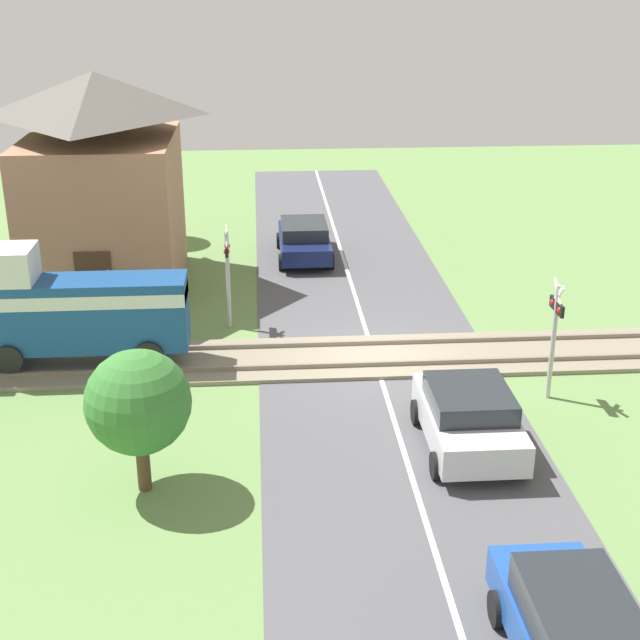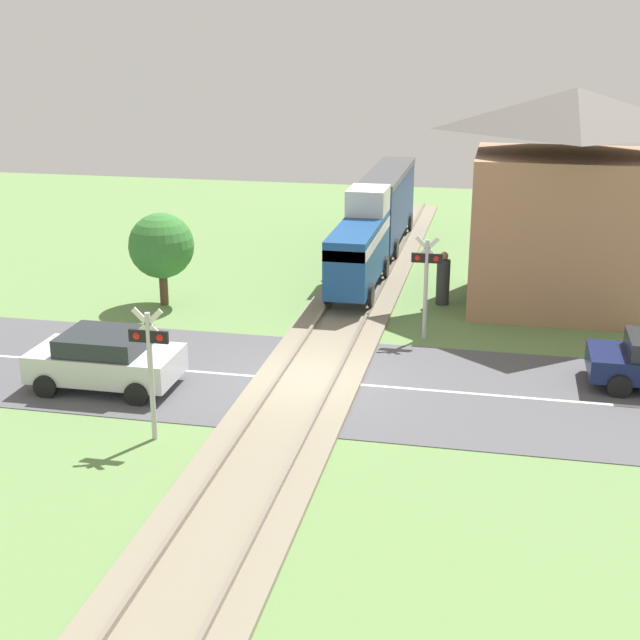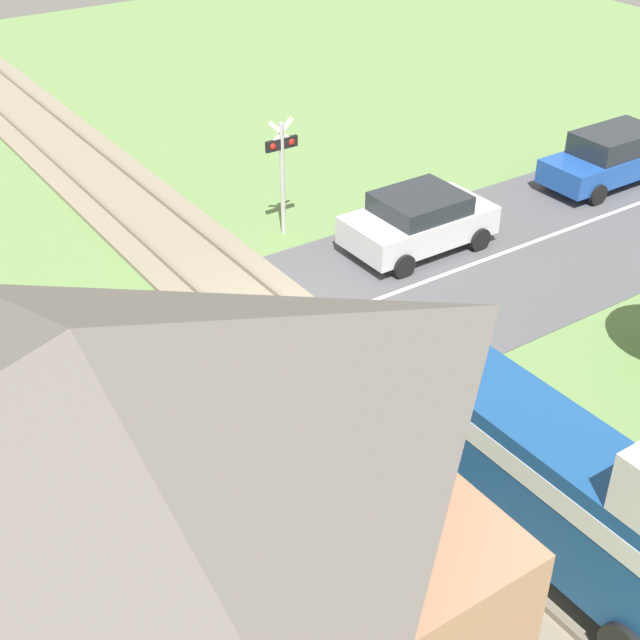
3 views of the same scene
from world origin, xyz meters
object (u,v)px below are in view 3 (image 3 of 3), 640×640
at_px(car_behind_queue, 613,156).
at_px(crossing_signal_east_approach, 272,400).
at_px(car_near_crossing, 419,220).
at_px(pedestrian_by_station, 394,608).
at_px(crossing_signal_west_approach, 282,161).

height_order(car_behind_queue, crossing_signal_east_approach, crossing_signal_east_approach).
height_order(car_near_crossing, car_behind_queue, car_behind_queue).
distance_m(car_near_crossing, pedestrian_by_station, 11.97).
bearing_deg(car_near_crossing, crossing_signal_east_approach, 35.75).
bearing_deg(pedestrian_by_station, crossing_signal_west_approach, -115.53).
height_order(car_behind_queue, pedestrian_by_station, pedestrian_by_station).
height_order(car_behind_queue, crossing_signal_west_approach, crossing_signal_west_approach).
bearing_deg(car_near_crossing, car_behind_queue, 180.00).
distance_m(car_behind_queue, crossing_signal_west_approach, 9.94).
relative_size(car_near_crossing, crossing_signal_west_approach, 1.20).
bearing_deg(crossing_signal_west_approach, crossing_signal_east_approach, 56.85).
xyz_separation_m(car_behind_queue, pedestrian_by_station, (15.06, 9.01, -0.00)).
relative_size(car_behind_queue, pedestrian_by_station, 2.51).
height_order(crossing_signal_west_approach, pedestrian_by_station, crossing_signal_west_approach).
bearing_deg(crossing_signal_east_approach, crossing_signal_west_approach, -123.15).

